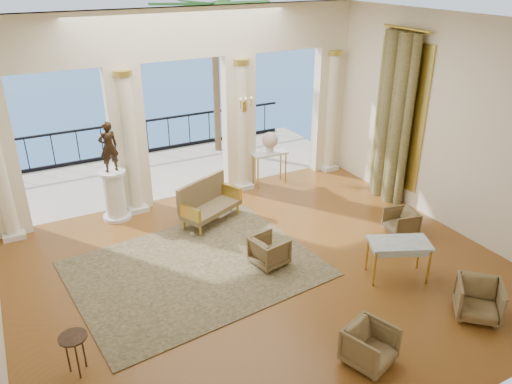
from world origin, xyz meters
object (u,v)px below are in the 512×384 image
armchair_a (370,344)px  armchair_d (269,249)px  game_table (399,246)px  armchair_b (479,298)px  console_table (270,158)px  side_table (74,342)px  statue (108,147)px  settee (208,202)px  pedestal (115,196)px  armchair_c (401,221)px

armchair_a → armchair_d: 2.99m
game_table → armchair_a: bearing=-117.1°
armchair_b → console_table: size_ratio=0.76×
armchair_b → side_table: bearing=-153.6°
armchair_b → statue: size_ratio=0.63×
armchair_d → side_table: (-3.82, -1.19, 0.24)m
settee → pedestal: 2.12m
armchair_d → statue: size_ratio=0.57×
settee → pedestal: size_ratio=1.37×
side_table → statue: bearing=69.8°
console_table → side_table: (-5.70, -4.55, -0.17)m
statue → armchair_c: bearing=138.7°
armchair_a → armchair_c: bearing=21.8°
game_table → side_table: game_table is taller
settee → statue: 2.46m
armchair_d → console_table: console_table is taller
armchair_c → game_table: size_ratio=0.49×
game_table → console_table: console_table is taller
settee → armchair_b: bearing=-88.0°
game_table → side_table: (-5.70, 0.30, -0.12)m
armchair_b → armchair_c: bearing=116.1°
pedestal → statue: statue is taller
armchair_a → settee: 5.20m
settee → pedestal: pedestal is taller
pedestal → armchair_c: bearing=-34.5°
settee → console_table: size_ratio=1.70×
armchair_c → armchair_d: bearing=-84.2°
armchair_b → game_table: game_table is taller
armchair_b → statue: statue is taller
armchair_a → settee: settee is taller
armchair_c → statue: (-5.25, 3.60, 1.43)m
armchair_d → console_table: (1.89, 3.36, 0.41)m
game_table → statue: statue is taller
armchair_d → game_table: (1.88, -1.50, 0.35)m
game_table → console_table: (0.01, 4.85, 0.06)m
console_table → side_table: size_ratio=1.45×
armchair_a → statue: statue is taller
statue → side_table: bearing=63.0°
game_table → pedestal: bearing=154.4°
armchair_c → armchair_b: bearing=-5.4°
armchair_b → armchair_d: 3.76m
settee → armchair_a: bearing=-111.0°
settee → side_table: bearing=-160.5°
settee → pedestal: (-1.80, 1.11, 0.08)m
armchair_d → console_table: 3.87m
settee → game_table: settee is taller
armchair_d → armchair_a: bearing=169.4°
armchair_a → armchair_d: size_ratio=1.05×
armchair_d → game_table: bearing=-139.1°
armchair_a → armchair_c: (3.09, 2.70, -0.03)m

